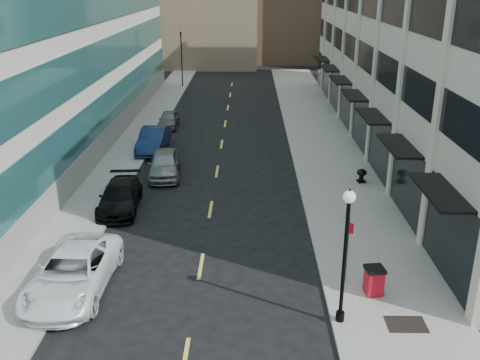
{
  "coord_description": "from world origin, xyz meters",
  "views": [
    {
      "loc": [
        2.03,
        -12.06,
        11.54
      ],
      "look_at": [
        1.6,
        12.57,
        2.23
      ],
      "focal_mm": 40.0,
      "sensor_mm": 36.0,
      "label": 1
    }
  ],
  "objects_px": {
    "car_black_pickup": "(120,196)",
    "car_silver_sedan": "(164,164)",
    "trash_bin": "(374,280)",
    "traffic_signal": "(181,35)",
    "urn_planter": "(362,174)",
    "sign_post": "(348,242)",
    "car_grey_sedan": "(169,119)",
    "car_white_van": "(73,272)",
    "lamppost": "(346,246)",
    "car_blue_sedan": "(153,140)"
  },
  "relations": [
    {
      "from": "car_blue_sedan",
      "to": "trash_bin",
      "type": "relative_size",
      "value": 4.32
    },
    {
      "from": "car_blue_sedan",
      "to": "car_grey_sedan",
      "type": "distance_m",
      "value": 6.53
    },
    {
      "from": "car_grey_sedan",
      "to": "urn_planter",
      "type": "height_order",
      "value": "car_grey_sedan"
    },
    {
      "from": "car_silver_sedan",
      "to": "urn_planter",
      "type": "height_order",
      "value": "car_silver_sedan"
    },
    {
      "from": "car_blue_sedan",
      "to": "lamppost",
      "type": "height_order",
      "value": "lamppost"
    },
    {
      "from": "car_white_van",
      "to": "car_black_pickup",
      "type": "distance_m",
      "value": 8.0
    },
    {
      "from": "trash_bin",
      "to": "car_black_pickup",
      "type": "bearing_deg",
      "value": 136.08
    },
    {
      "from": "car_silver_sedan",
      "to": "lamppost",
      "type": "relative_size",
      "value": 0.91
    },
    {
      "from": "car_grey_sedan",
      "to": "car_black_pickup",
      "type": "bearing_deg",
      "value": -91.75
    },
    {
      "from": "car_white_van",
      "to": "trash_bin",
      "type": "relative_size",
      "value": 5.17
    },
    {
      "from": "car_blue_sedan",
      "to": "trash_bin",
      "type": "bearing_deg",
      "value": -56.35
    },
    {
      "from": "car_blue_sedan",
      "to": "car_grey_sedan",
      "type": "xyz_separation_m",
      "value": [
        0.15,
        6.53,
        -0.16
      ]
    },
    {
      "from": "trash_bin",
      "to": "urn_planter",
      "type": "xyz_separation_m",
      "value": [
        1.9,
        12.09,
        -0.12
      ]
    },
    {
      "from": "trash_bin",
      "to": "urn_planter",
      "type": "bearing_deg",
      "value": 72.49
    },
    {
      "from": "traffic_signal",
      "to": "urn_planter",
      "type": "height_order",
      "value": "traffic_signal"
    },
    {
      "from": "car_blue_sedan",
      "to": "urn_planter",
      "type": "height_order",
      "value": "car_blue_sedan"
    },
    {
      "from": "sign_post",
      "to": "car_grey_sedan",
      "type": "bearing_deg",
      "value": 135.81
    },
    {
      "from": "lamppost",
      "to": "sign_post",
      "type": "bearing_deg",
      "value": 76.55
    },
    {
      "from": "car_black_pickup",
      "to": "car_silver_sedan",
      "type": "height_order",
      "value": "car_silver_sedan"
    },
    {
      "from": "car_blue_sedan",
      "to": "car_black_pickup",
      "type": "bearing_deg",
      "value": -88.66
    },
    {
      "from": "traffic_signal",
      "to": "car_silver_sedan",
      "type": "height_order",
      "value": "traffic_signal"
    },
    {
      "from": "car_grey_sedan",
      "to": "sign_post",
      "type": "relative_size",
      "value": 1.39
    },
    {
      "from": "traffic_signal",
      "to": "sign_post",
      "type": "distance_m",
      "value": 43.07
    },
    {
      "from": "sign_post",
      "to": "lamppost",
      "type": "bearing_deg",
      "value": -81.25
    },
    {
      "from": "car_grey_sedan",
      "to": "lamppost",
      "type": "relative_size",
      "value": 0.75
    },
    {
      "from": "traffic_signal",
      "to": "car_black_pickup",
      "type": "distance_m",
      "value": 34.37
    },
    {
      "from": "car_blue_sedan",
      "to": "lamppost",
      "type": "relative_size",
      "value": 0.97
    },
    {
      "from": "car_white_van",
      "to": "car_silver_sedan",
      "type": "bearing_deg",
      "value": 84.2
    },
    {
      "from": "car_silver_sedan",
      "to": "sign_post",
      "type": "bearing_deg",
      "value": -59.74
    },
    {
      "from": "trash_bin",
      "to": "urn_planter",
      "type": "height_order",
      "value": "trash_bin"
    },
    {
      "from": "car_blue_sedan",
      "to": "car_white_van",
      "type": "bearing_deg",
      "value": -88.55
    },
    {
      "from": "lamppost",
      "to": "trash_bin",
      "type": "bearing_deg",
      "value": 48.58
    },
    {
      "from": "lamppost",
      "to": "car_grey_sedan",
      "type": "bearing_deg",
      "value": 110.3
    },
    {
      "from": "trash_bin",
      "to": "urn_planter",
      "type": "distance_m",
      "value": 12.24
    },
    {
      "from": "trash_bin",
      "to": "car_white_van",
      "type": "bearing_deg",
      "value": 170.17
    },
    {
      "from": "trash_bin",
      "to": "lamppost",
      "type": "height_order",
      "value": "lamppost"
    },
    {
      "from": "trash_bin",
      "to": "traffic_signal",
      "type": "bearing_deg",
      "value": 97.71
    },
    {
      "from": "traffic_signal",
      "to": "car_black_pickup",
      "type": "relative_size",
      "value": 1.42
    },
    {
      "from": "traffic_signal",
      "to": "car_blue_sedan",
      "type": "height_order",
      "value": "traffic_signal"
    },
    {
      "from": "car_grey_sedan",
      "to": "sign_post",
      "type": "distance_m",
      "value": 26.36
    },
    {
      "from": "traffic_signal",
      "to": "urn_planter",
      "type": "relative_size",
      "value": 8.54
    },
    {
      "from": "traffic_signal",
      "to": "trash_bin",
      "type": "distance_m",
      "value": 44.3
    },
    {
      "from": "car_grey_sedan",
      "to": "car_white_van",
      "type": "bearing_deg",
      "value": -91.54
    },
    {
      "from": "car_black_pickup",
      "to": "trash_bin",
      "type": "height_order",
      "value": "car_black_pickup"
    },
    {
      "from": "car_silver_sedan",
      "to": "car_white_van",
      "type": "bearing_deg",
      "value": -102.94
    },
    {
      "from": "car_black_pickup",
      "to": "car_grey_sedan",
      "type": "xyz_separation_m",
      "value": [
        0.19,
        16.78,
        -0.06
      ]
    },
    {
      "from": "car_white_van",
      "to": "car_grey_sedan",
      "type": "bearing_deg",
      "value": 90.71
    },
    {
      "from": "car_black_pickup",
      "to": "car_blue_sedan",
      "type": "height_order",
      "value": "car_blue_sedan"
    },
    {
      "from": "car_grey_sedan",
      "to": "sign_post",
      "type": "height_order",
      "value": "sign_post"
    },
    {
      "from": "car_blue_sedan",
      "to": "car_silver_sedan",
      "type": "bearing_deg",
      "value": -71.56
    }
  ]
}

